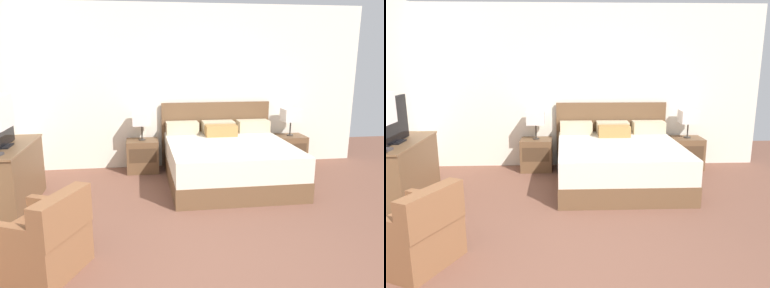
{
  "view_description": "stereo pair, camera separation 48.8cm",
  "coord_description": "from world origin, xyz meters",
  "views": [
    {
      "loc": [
        -0.68,
        -2.86,
        1.89
      ],
      "look_at": [
        0.01,
        1.93,
        0.75
      ],
      "focal_mm": 35.0,
      "sensor_mm": 36.0,
      "label": 1
    },
    {
      "loc": [
        -0.2,
        -2.91,
        1.89
      ],
      "look_at": [
        0.01,
        1.93,
        0.75
      ],
      "focal_mm": 35.0,
      "sensor_mm": 36.0,
      "label": 2
    }
  ],
  "objects": [
    {
      "name": "ground_plane",
      "position": [
        0.0,
        0.0,
        0.0
      ],
      "size": [
        10.54,
        10.54,
        0.0
      ],
      "primitive_type": "plane",
      "color": "brown"
    },
    {
      "name": "wall_back",
      "position": [
        0.0,
        3.54,
        1.37
      ],
      "size": [
        6.45,
        0.06,
        2.74
      ],
      "primitive_type": "cube",
      "color": "silver",
      "rests_on": "ground"
    },
    {
      "name": "bed",
      "position": [
        0.64,
        2.52,
        0.34
      ],
      "size": [
        1.89,
        2.01,
        1.12
      ],
      "color": "brown",
      "rests_on": "ground"
    },
    {
      "name": "nightstand_left",
      "position": [
        -0.64,
        3.23,
        0.27
      ],
      "size": [
        0.52,
        0.44,
        0.53
      ],
      "color": "brown",
      "rests_on": "ground"
    },
    {
      "name": "nightstand_right",
      "position": [
        1.93,
        3.23,
        0.27
      ],
      "size": [
        0.52,
        0.44,
        0.53
      ],
      "color": "brown",
      "rests_on": "ground"
    },
    {
      "name": "table_lamp_left",
      "position": [
        -0.64,
        3.23,
        0.89
      ],
      "size": [
        0.3,
        0.3,
        0.47
      ],
      "color": "#332D28",
      "rests_on": "nightstand_left"
    },
    {
      "name": "table_lamp_right",
      "position": [
        1.93,
        3.23,
        0.89
      ],
      "size": [
        0.3,
        0.3,
        0.47
      ],
      "color": "#332D28",
      "rests_on": "nightstand_right"
    },
    {
      "name": "dresser",
      "position": [
        -2.33,
        1.91,
        0.42
      ],
      "size": [
        0.55,
        1.38,
        0.81
      ],
      "color": "brown",
      "rests_on": "ground"
    },
    {
      "name": "tv",
      "position": [
        -2.32,
        1.83,
        1.1
      ],
      "size": [
        0.18,
        0.79,
        0.59
      ],
      "color": "black",
      "rests_on": "dresser"
    },
    {
      "name": "armchair_by_window",
      "position": [
        -1.56,
        0.31,
        0.28
      ],
      "size": [
        0.91,
        0.91,
        0.76
      ],
      "color": "brown",
      "rests_on": "ground"
    }
  ]
}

